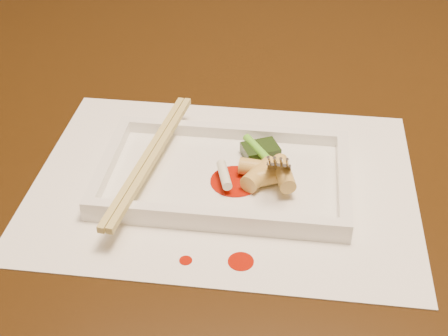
# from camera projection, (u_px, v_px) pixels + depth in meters

# --- Properties ---
(table) EXTENTS (1.40, 0.90, 0.75)m
(table) POSITION_uv_depth(u_px,v_px,m) (311.00, 166.00, 0.85)
(table) COLOR black
(table) RESTS_ON ground
(placemat) EXTENTS (0.40, 0.30, 0.00)m
(placemat) POSITION_uv_depth(u_px,v_px,m) (224.00, 182.00, 0.66)
(placemat) COLOR white
(placemat) RESTS_ON table
(sauce_splatter_a) EXTENTS (0.02, 0.02, 0.00)m
(sauce_splatter_a) POSITION_uv_depth(u_px,v_px,m) (241.00, 261.00, 0.57)
(sauce_splatter_a) COLOR #9C1204
(sauce_splatter_a) RESTS_ON placemat
(sauce_splatter_b) EXTENTS (0.01, 0.01, 0.00)m
(sauce_splatter_b) POSITION_uv_depth(u_px,v_px,m) (186.00, 260.00, 0.57)
(sauce_splatter_b) COLOR #9C1204
(sauce_splatter_b) RESTS_ON placemat
(plate_base) EXTENTS (0.26, 0.16, 0.01)m
(plate_base) POSITION_uv_depth(u_px,v_px,m) (224.00, 179.00, 0.66)
(plate_base) COLOR white
(plate_base) RESTS_ON placemat
(plate_rim_far) EXTENTS (0.26, 0.01, 0.01)m
(plate_rim_far) POSITION_uv_depth(u_px,v_px,m) (232.00, 131.00, 0.71)
(plate_rim_far) COLOR white
(plate_rim_far) RESTS_ON plate_base
(plate_rim_near) EXTENTS (0.26, 0.01, 0.01)m
(plate_rim_near) POSITION_uv_depth(u_px,v_px,m) (214.00, 217.00, 0.59)
(plate_rim_near) COLOR white
(plate_rim_near) RESTS_ON plate_base
(plate_rim_left) EXTENTS (0.01, 0.14, 0.01)m
(plate_rim_left) POSITION_uv_depth(u_px,v_px,m) (109.00, 161.00, 0.66)
(plate_rim_left) COLOR white
(plate_rim_left) RESTS_ON plate_base
(plate_rim_right) EXTENTS (0.01, 0.14, 0.01)m
(plate_rim_right) POSITION_uv_depth(u_px,v_px,m) (344.00, 179.00, 0.64)
(plate_rim_right) COLOR white
(plate_rim_right) RESTS_ON plate_base
(veg_piece) EXTENTS (0.05, 0.04, 0.01)m
(veg_piece) POSITION_uv_depth(u_px,v_px,m) (260.00, 150.00, 0.68)
(veg_piece) COLOR black
(veg_piece) RESTS_ON plate_base
(scallion_white) EXTENTS (0.02, 0.04, 0.01)m
(scallion_white) POSITION_uv_depth(u_px,v_px,m) (224.00, 175.00, 0.64)
(scallion_white) COLOR #EAEACC
(scallion_white) RESTS_ON plate_base
(scallion_green) EXTENTS (0.06, 0.08, 0.01)m
(scallion_green) POSITION_uv_depth(u_px,v_px,m) (266.00, 157.00, 0.66)
(scallion_green) COLOR #4BB01C
(scallion_green) RESTS_ON plate_base
(chopstick_a) EXTENTS (0.04, 0.24, 0.01)m
(chopstick_a) POSITION_uv_depth(u_px,v_px,m) (147.00, 156.00, 0.65)
(chopstick_a) COLOR tan
(chopstick_a) RESTS_ON plate_rim_near
(chopstick_b) EXTENTS (0.04, 0.24, 0.01)m
(chopstick_b) POSITION_uv_depth(u_px,v_px,m) (154.00, 157.00, 0.65)
(chopstick_b) COLOR tan
(chopstick_b) RESTS_ON plate_rim_near
(fork) EXTENTS (0.09, 0.10, 0.14)m
(fork) POSITION_uv_depth(u_px,v_px,m) (296.00, 111.00, 0.62)
(fork) COLOR silver
(fork) RESTS_ON plate_base
(sauce_blob_0) EXTENTS (0.05, 0.05, 0.00)m
(sauce_blob_0) POSITION_uv_depth(u_px,v_px,m) (235.00, 181.00, 0.65)
(sauce_blob_0) COLOR #9C1204
(sauce_blob_0) RESTS_ON plate_base
(rice_cake_0) EXTENTS (0.04, 0.04, 0.02)m
(rice_cake_0) POSITION_uv_depth(u_px,v_px,m) (269.00, 176.00, 0.64)
(rice_cake_0) COLOR #D3BC62
(rice_cake_0) RESTS_ON plate_base
(rice_cake_1) EXTENTS (0.04, 0.05, 0.02)m
(rice_cake_1) POSITION_uv_depth(u_px,v_px,m) (260.00, 174.00, 0.64)
(rice_cake_1) COLOR #D3BC62
(rice_cake_1) RESTS_ON plate_base
(rice_cake_2) EXTENTS (0.03, 0.05, 0.02)m
(rice_cake_2) POSITION_uv_depth(u_px,v_px,m) (284.00, 173.00, 0.63)
(rice_cake_2) COLOR #D3BC62
(rice_cake_2) RESTS_ON plate_base
(rice_cake_3) EXTENTS (0.05, 0.02, 0.02)m
(rice_cake_3) POSITION_uv_depth(u_px,v_px,m) (263.00, 169.00, 0.65)
(rice_cake_3) COLOR #D3BC62
(rice_cake_3) RESTS_ON plate_base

